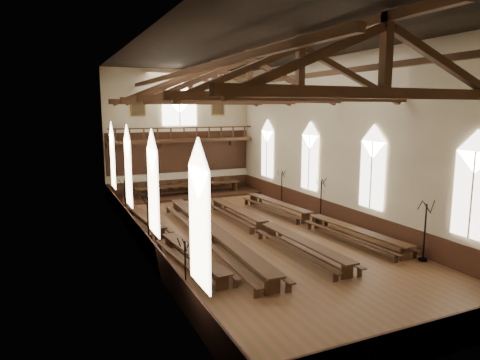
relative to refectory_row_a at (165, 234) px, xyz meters
The scene contains 21 objects.
ground 4.68m from the refectory_row_a, ahead, with size 26.00×26.00×0.00m, color brown.
room_walls 7.56m from the refectory_row_a, ahead, with size 26.00×26.00×26.00m.
wainscot_band 4.66m from the refectory_row_a, ahead, with size 12.00×26.00×1.20m.
side_windows 5.67m from the refectory_row_a, ahead, with size 11.85×19.80×4.50m.
end_window 14.97m from the refectory_row_a, 69.70° to the left, with size 2.80×0.12×3.80m.
minstrels_gallery 13.59m from the refectory_row_a, 69.34° to the left, with size 11.80×1.24×3.70m.
portraits 14.92m from the refectory_row_a, 69.70° to the left, with size 7.75×0.09×1.45m.
roof_trusses 9.01m from the refectory_row_a, ahead, with size 11.70×25.70×2.80m.
refectory_row_a is the anchor object (origin of this frame).
refectory_row_b 2.45m from the refectory_row_a, 16.12° to the right, with size 1.86×14.94×0.80m.
refectory_row_c 5.53m from the refectory_row_a, ahead, with size 1.69×14.40×0.75m.
refectory_row_d 8.90m from the refectory_row_a, ahead, with size 2.04×14.40×0.74m.
dais 12.08m from the refectory_row_a, 66.30° to the left, with size 11.40×2.82×0.19m, color #381B10.
high_table 12.08m from the refectory_row_a, 66.30° to the left, with size 8.63×1.23×0.81m.
high_chairs 12.84m from the refectory_row_a, 67.80° to the left, with size 7.65×0.45×1.01m.
candelabrum_left_near 6.70m from the refectory_row_a, 97.79° to the right, with size 0.67×0.69×2.30m.
candelabrum_left_mid 1.05m from the refectory_row_a, 156.91° to the right, with size 0.85×0.81×2.82m.
candelabrum_left_far 6.47m from the refectory_row_a, 98.08° to the left, with size 0.77×0.71×2.53m.
candelabrum_right_near 12.60m from the refectory_row_a, 36.00° to the right, with size 0.83×0.85×2.84m.
candelabrum_right_mid 10.22m from the refectory_row_a, ahead, with size 0.80×0.77×2.66m.
candelabrum_right_far 11.66m from the refectory_row_a, 29.04° to the left, with size 0.76×0.73×2.53m.
Camera 1 is at (-9.87, -20.72, 6.90)m, focal length 32.00 mm.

